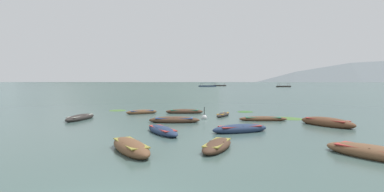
# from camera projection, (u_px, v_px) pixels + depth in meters

# --- Properties ---
(ground_plane) EXTENTS (6000.00, 6000.00, 0.00)m
(ground_plane) POSITION_uv_depth(u_px,v_px,m) (191.00, 82.00, 1506.65)
(ground_plane) COLOR #425B56
(mountain_1) EXTENTS (473.26, 473.26, 191.20)m
(mountain_1) POSITION_uv_depth(u_px,v_px,m) (41.00, 63.00, 1532.15)
(mountain_1) COLOR slate
(mountain_1) RESTS_ON ground
(mountain_2) EXTENTS (1462.49, 1462.49, 403.64)m
(mountain_2) POSITION_uv_depth(u_px,v_px,m) (162.00, 47.00, 1749.42)
(mountain_2) COLOR #4C5B56
(mountain_2) RESTS_ON ground
(mountain_3) EXTENTS (1957.12, 1957.12, 527.77)m
(mountain_3) POSITION_uv_depth(u_px,v_px,m) (306.00, 38.00, 1833.48)
(mountain_3) COLOR slate
(mountain_3) RESTS_ON ground
(rowboat_0) EXTENTS (1.95, 4.35, 0.61)m
(rowboat_0) POSITION_uv_depth(u_px,v_px,m) (80.00, 118.00, 26.98)
(rowboat_0) COLOR #2D2826
(rowboat_0) RESTS_ON ground
(rowboat_1) EXTENTS (2.00, 3.24, 0.42)m
(rowboat_1) POSITION_uv_depth(u_px,v_px,m) (223.00, 115.00, 29.84)
(rowboat_1) COLOR #2D2826
(rowboat_1) RESTS_ON ground
(rowboat_2) EXTENTS (4.22, 1.08, 0.47)m
(rowboat_2) POSITION_uv_depth(u_px,v_px,m) (263.00, 119.00, 26.48)
(rowboat_2) COLOR brown
(rowboat_2) RESTS_ON ground
(rowboat_3) EXTENTS (4.04, 1.16, 0.57)m
(rowboat_3) POSITION_uv_depth(u_px,v_px,m) (184.00, 112.00, 32.51)
(rowboat_3) COLOR #4C3323
(rowboat_3) RESTS_ON ground
(rowboat_4) EXTENTS (2.97, 4.30, 0.58)m
(rowboat_4) POSITION_uv_depth(u_px,v_px,m) (162.00, 131.00, 19.98)
(rowboat_4) COLOR navy
(rowboat_4) RESTS_ON ground
(rowboat_5) EXTENTS (3.64, 4.55, 0.83)m
(rowboat_5) POSITION_uv_depth(u_px,v_px,m) (327.00, 122.00, 23.37)
(rowboat_5) COLOR brown
(rowboat_5) RESTS_ON ground
(rowboat_6) EXTENTS (3.15, 4.31, 0.74)m
(rowboat_6) POSITION_uv_depth(u_px,v_px,m) (130.00, 147.00, 14.76)
(rowboat_6) COLOR brown
(rowboat_6) RESTS_ON ground
(rowboat_7) EXTENTS (2.31, 3.68, 0.57)m
(rowboat_7) POSITION_uv_depth(u_px,v_px,m) (217.00, 146.00, 15.35)
(rowboat_7) COLOR #4C3323
(rowboat_7) RESTS_ON ground
(rowboat_8) EXTENTS (4.28, 2.62, 0.67)m
(rowboat_8) POSITION_uv_depth(u_px,v_px,m) (240.00, 129.00, 20.52)
(rowboat_8) COLOR navy
(rowboat_8) RESTS_ON ground
(rowboat_9) EXTENTS (4.27, 1.34, 0.62)m
(rowboat_9) POSITION_uv_depth(u_px,v_px,m) (174.00, 120.00, 25.32)
(rowboat_9) COLOR #4C3323
(rowboat_9) RESTS_ON ground
(rowboat_10) EXTENTS (3.42, 2.29, 0.54)m
(rowboat_10) POSITION_uv_depth(u_px,v_px,m) (141.00, 112.00, 31.99)
(rowboat_10) COLOR brown
(rowboat_10) RESTS_ON ground
(rowboat_12) EXTENTS (3.84, 4.44, 0.70)m
(rowboat_12) POSITION_uv_depth(u_px,v_px,m) (374.00, 153.00, 13.65)
(rowboat_12) COLOR brown
(rowboat_12) RESTS_ON ground
(ferry_0) EXTENTS (8.40, 4.31, 2.54)m
(ferry_0) POSITION_uv_depth(u_px,v_px,m) (283.00, 86.00, 174.34)
(ferry_0) COLOR #2D2826
(ferry_0) RESTS_ON ground
(ferry_1) EXTENTS (10.88, 7.33, 2.54)m
(ferry_1) POSITION_uv_depth(u_px,v_px,m) (207.00, 86.00, 186.89)
(ferry_1) COLOR navy
(ferry_1) RESTS_ON ground
(ferry_2) EXTENTS (8.53, 3.75, 2.54)m
(ferry_2) POSITION_uv_depth(u_px,v_px,m) (220.00, 85.00, 207.88)
(ferry_2) COLOR #2D2826
(ferry_2) RESTS_ON ground
(mooring_buoy) EXTENTS (0.52, 0.52, 1.25)m
(mooring_buoy) POSITION_uv_depth(u_px,v_px,m) (204.00, 118.00, 27.63)
(mooring_buoy) COLOR silver
(mooring_buoy) RESTS_ON ground
(weed_patch_0) EXTENTS (3.83, 3.67, 0.14)m
(weed_patch_0) POSITION_uv_depth(u_px,v_px,m) (287.00, 118.00, 27.92)
(weed_patch_0) COLOR #477033
(weed_patch_0) RESTS_ON ground
(weed_patch_1) EXTENTS (2.51, 2.55, 0.14)m
(weed_patch_1) POSITION_uv_depth(u_px,v_px,m) (245.00, 112.00, 33.94)
(weed_patch_1) COLOR #38662D
(weed_patch_1) RESTS_ON ground
(weed_patch_2) EXTENTS (2.75, 2.74, 0.14)m
(weed_patch_2) POSITION_uv_depth(u_px,v_px,m) (117.00, 111.00, 35.42)
(weed_patch_2) COLOR #477033
(weed_patch_2) RESTS_ON ground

